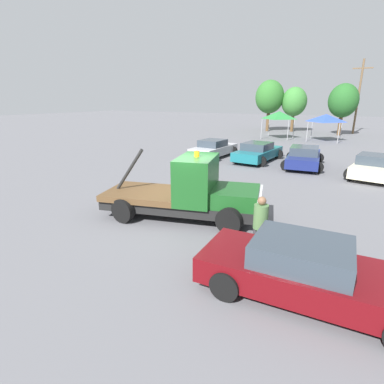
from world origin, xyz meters
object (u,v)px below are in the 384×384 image
tree_left (294,102)px  foreground_car (309,272)px  parked_car_teal (258,152)px  parked_car_silver (214,149)px  canopy_tent_blue (326,118)px  person_near_truck (260,223)px  canopy_tent_green (279,115)px  tree_right (343,101)px  traffic_cone (178,178)px  parked_car_navy (304,157)px  tree_center (270,97)px  parked_car_cream (374,167)px  utility_pole (359,95)px  tow_truck (190,193)px

tree_left → foreground_car: bearing=-77.5°
foreground_car → parked_car_teal: bearing=109.3°
parked_car_silver → canopy_tent_blue: (6.08, 14.10, 1.71)m
foreground_car → person_near_truck: person_near_truck is taller
canopy_tent_green → tree_right: 8.94m
person_near_truck → tree_right: size_ratio=0.29×
canopy_tent_green → tree_right: size_ratio=0.49×
traffic_cone → parked_car_navy: bearing=56.0°
tree_left → tree_center: bearing=-165.1°
foreground_car → parked_car_cream: bearing=81.7°
tree_right → utility_pole: bearing=62.1°
parked_car_navy → parked_car_cream: (3.92, -1.12, -0.00)m
canopy_tent_blue → utility_pole: bearing=75.4°
parked_car_navy → utility_pole: 23.83m
tree_left → traffic_cone: (0.51, -29.81, -3.62)m
tow_truck → utility_pole: bearing=68.4°
traffic_cone → utility_pole: utility_pole is taller
canopy_tent_green → utility_pole: 12.00m
parked_car_teal → utility_pole: size_ratio=0.56×
canopy_tent_green → parked_car_silver: bearing=-95.2°
foreground_car → parked_car_teal: same height
tree_right → person_near_truck: bearing=-88.9°
parked_car_silver → parked_car_cream: same height
parked_car_navy → tree_center: size_ratio=0.75×
tree_left → utility_pole: (7.40, 1.01, 0.80)m
traffic_cone → parked_car_silver: bearing=101.7°
foreground_car → tree_left: bearing=100.1°
utility_pole → parked_car_navy: bearing=-94.6°
parked_car_teal → tree_right: tree_right is taller
foreground_car → canopy_tent_blue: canopy_tent_blue is taller
tree_center → traffic_cone: size_ratio=12.19×
parked_car_navy → canopy_tent_green: 15.12m
tow_truck → parked_car_silver: bearing=96.4°
parked_car_cream → person_near_truck: bearing=175.4°
foreground_car → canopy_tent_green: size_ratio=1.65×
tree_center → parked_car_teal: bearing=-75.7°
tree_left → utility_pole: 7.51m
parked_car_cream → parked_car_silver: bearing=92.0°
canopy_tent_green → tree_left: 8.47m
tree_left → canopy_tent_blue: bearing=-58.3°
parked_car_teal → utility_pole: bearing=-7.8°
tow_truck → tree_right: 32.26m
parked_car_silver → tree_left: size_ratio=0.80×
parked_car_silver → parked_car_navy: size_ratio=0.93×
foreground_car → tree_left: 37.52m
parked_car_teal → canopy_tent_green: canopy_tent_green is taller
person_near_truck → canopy_tent_blue: 27.17m
parked_car_cream → tree_left: bearing=30.8°
tow_truck → tree_center: size_ratio=0.91×
parked_car_navy → traffic_cone: parked_car_navy is taller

